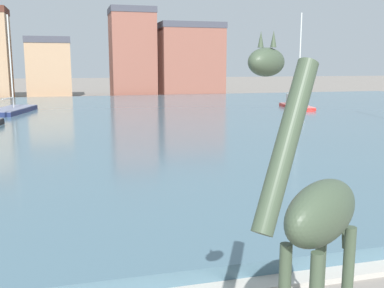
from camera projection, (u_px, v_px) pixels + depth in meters
harbor_water at (119, 122)px, 33.05m from camera, size 82.78×50.33×0.43m
quay_edge_coping at (255, 286)px, 8.93m from camera, size 82.78×0.50×0.12m
giraffe_statue at (317, 222)px, 5.76m from camera, size 2.40×1.90×4.72m
sailboat_red at (298, 107)px, 40.68m from camera, size 2.72×6.35×8.82m
sailboat_navy at (15, 112)px, 37.78m from camera, size 3.84×7.52×8.34m
townhouse_end_terrace at (49, 68)px, 59.17m from camera, size 5.61×6.34×7.83m
townhouse_wide_warehouse at (132, 53)px, 60.55m from camera, size 5.92×5.66×11.74m
townhouse_tall_gabled at (191, 60)px, 61.98m from camera, size 8.75×5.23×9.94m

